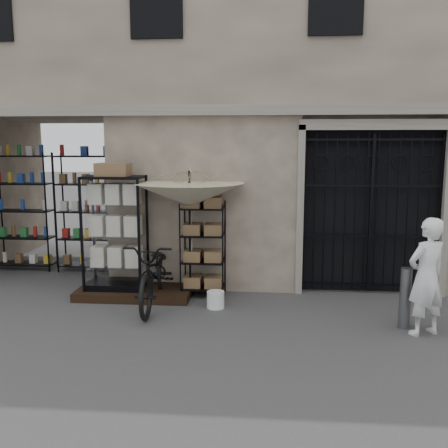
# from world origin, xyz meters

# --- Properties ---
(ground) EXTENTS (80.00, 80.00, 0.00)m
(ground) POSITION_xyz_m (0.00, 0.00, 0.00)
(ground) COLOR #262629
(ground) RESTS_ON ground
(main_building) EXTENTS (14.00, 4.00, 9.00)m
(main_building) POSITION_xyz_m (0.00, 4.00, 4.50)
(main_building) COLOR tan
(main_building) RESTS_ON ground
(shop_recess) EXTENTS (3.00, 1.70, 3.00)m
(shop_recess) POSITION_xyz_m (-4.50, 2.80, 1.50)
(shop_recess) COLOR black
(shop_recess) RESTS_ON ground
(shop_shelving) EXTENTS (2.70, 0.50, 2.50)m
(shop_shelving) POSITION_xyz_m (-4.55, 3.30, 1.25)
(shop_shelving) COLOR black
(shop_shelving) RESTS_ON ground
(iron_gate) EXTENTS (2.50, 0.21, 3.00)m
(iron_gate) POSITION_xyz_m (1.75, 2.28, 1.50)
(iron_gate) COLOR black
(iron_gate) RESTS_ON ground
(step_platform) EXTENTS (2.00, 0.90, 0.15)m
(step_platform) POSITION_xyz_m (-2.40, 1.55, 0.07)
(step_platform) COLOR black
(step_platform) RESTS_ON ground
(display_cabinet) EXTENTS (1.15, 0.94, 2.15)m
(display_cabinet) POSITION_xyz_m (-2.72, 1.58, 1.04)
(display_cabinet) COLOR black
(display_cabinet) RESTS_ON step_platform
(wire_rack) EXTENTS (0.84, 0.69, 1.68)m
(wire_rack) POSITION_xyz_m (-1.20, 1.72, 0.82)
(wire_rack) COLOR black
(wire_rack) RESTS_ON ground
(market_umbrella) EXTENTS (2.16, 2.18, 2.67)m
(market_umbrella) POSITION_xyz_m (-1.41, 1.61, 1.92)
(market_umbrella) COLOR black
(market_umbrella) RESTS_ON ground
(white_bucket) EXTENTS (0.31, 0.31, 0.28)m
(white_bucket) POSITION_xyz_m (-0.91, 1.07, 0.14)
(white_bucket) COLOR white
(white_bucket) RESTS_ON ground
(bicycle) EXTENTS (0.78, 1.14, 2.13)m
(bicycle) POSITION_xyz_m (-1.92, 1.10, 0.00)
(bicycle) COLOR black
(bicycle) RESTS_ON ground
(steel_bollard) EXTENTS (0.18, 0.18, 0.90)m
(steel_bollard) POSITION_xyz_m (1.94, 0.40, 0.45)
(steel_bollard) COLOR slate
(steel_bollard) RESTS_ON ground
(shopkeeper) EXTENTS (1.32, 1.77, 0.40)m
(shopkeeper) POSITION_xyz_m (2.14, 0.16, 0.00)
(shopkeeper) COLOR white
(shopkeeper) RESTS_ON ground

